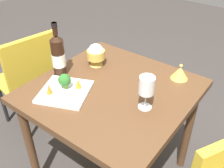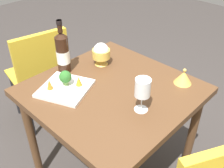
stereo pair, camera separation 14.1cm
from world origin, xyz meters
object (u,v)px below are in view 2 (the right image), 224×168
object	(u,v)px
wine_glass	(143,88)
rice_bowl	(101,53)
carrot_garnish_right	(49,84)
rice_bowl_lid	(183,77)
chair_by_wall	(41,70)
wine_bottle	(63,52)
carrot_garnish_left	(79,81)
broccoli_floret	(65,77)
serving_plate	(65,88)

from	to	relation	value
wine_glass	rice_bowl	distance (m)	0.49
rice_bowl	carrot_garnish_right	size ratio (longest dim) A/B	2.37
wine_glass	rice_bowl_lid	world-z (taller)	wine_glass
chair_by_wall	wine_bottle	xyz separation A→B (m)	(0.07, 0.41, 0.33)
wine_glass	carrot_garnish_left	size ratio (longest dim) A/B	3.24
rice_bowl	broccoli_floret	bearing A→B (deg)	7.71
serving_plate	rice_bowl	bearing A→B (deg)	-170.42
chair_by_wall	rice_bowl_lid	distance (m)	1.07
broccoli_floret	carrot_garnish_left	size ratio (longest dim) A/B	1.55
wine_glass	carrot_garnish_right	distance (m)	0.51
broccoli_floret	serving_plate	bearing A→B (deg)	35.84
chair_by_wall	serving_plate	size ratio (longest dim) A/B	2.59
broccoli_floret	carrot_garnish_right	bearing A→B (deg)	-20.63
chair_by_wall	carrot_garnish_left	bearing A→B (deg)	-90.52
rice_bowl_lid	broccoli_floret	world-z (taller)	broccoli_floret
serving_plate	carrot_garnish_left	size ratio (longest dim) A/B	5.94
rice_bowl	broccoli_floret	xyz separation A→B (m)	(0.31, 0.04, -0.01)
rice_bowl_lid	broccoli_floret	xyz separation A→B (m)	(0.48, -0.44, 0.03)
carrot_garnish_left	carrot_garnish_right	distance (m)	0.16
serving_plate	carrot_garnish_right	size ratio (longest dim) A/B	5.48
rice_bowl	carrot_garnish_left	distance (m)	0.28
carrot_garnish_left	carrot_garnish_right	bearing A→B (deg)	-33.18
rice_bowl_lid	carrot_garnish_left	world-z (taller)	rice_bowl_lid
wine_glass	serving_plate	xyz separation A→B (m)	(0.15, -0.40, -0.12)
carrot_garnish_right	rice_bowl	bearing A→B (deg)	-178.49
chair_by_wall	broccoli_floret	world-z (taller)	chair_by_wall
rice_bowl	serving_plate	bearing A→B (deg)	9.58
serving_plate	broccoli_floret	distance (m)	0.06
wine_bottle	wine_glass	distance (m)	0.56
rice_bowl	broccoli_floret	size ratio (longest dim) A/B	1.65
chair_by_wall	broccoli_floret	size ratio (longest dim) A/B	9.91
rice_bowl_lid	carrot_garnish_left	bearing A→B (deg)	-41.69
rice_bowl	carrot_garnish_right	world-z (taller)	rice_bowl
wine_glass	rice_bowl	bearing A→B (deg)	-110.83
wine_bottle	carrot_garnish_right	xyz separation A→B (m)	(0.18, 0.11, -0.08)
rice_bowl_lid	chair_by_wall	bearing A→B (deg)	-72.30
wine_glass	carrot_garnish_right	bearing A→B (deg)	-63.98
chair_by_wall	carrot_garnish_left	distance (m)	0.67
wine_bottle	rice_bowl	bearing A→B (deg)	155.31
rice_bowl	carrot_garnish_left	xyz separation A→B (m)	(0.26, 0.10, -0.03)
chair_by_wall	broccoli_floret	distance (m)	0.64
wine_glass	serving_plate	distance (m)	0.45
chair_by_wall	carrot_garnish_left	xyz separation A→B (m)	(0.12, 0.61, 0.25)
carrot_garnish_left	wine_bottle	bearing A→B (deg)	-104.64
rice_bowl	rice_bowl_lid	distance (m)	0.51
rice_bowl_lid	serving_plate	bearing A→B (deg)	-40.52
serving_plate	carrot_garnish_left	world-z (taller)	carrot_garnish_left
serving_plate	carrot_garnish_right	distance (m)	0.09
wine_bottle	carrot_garnish_left	size ratio (longest dim) A/B	5.82
wine_bottle	carrot_garnish_left	bearing A→B (deg)	75.36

